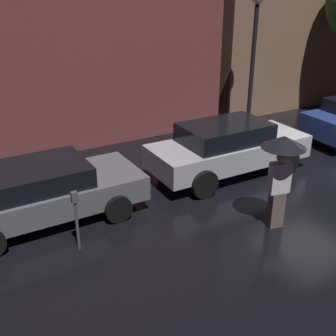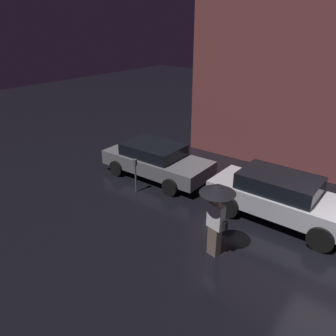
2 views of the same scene
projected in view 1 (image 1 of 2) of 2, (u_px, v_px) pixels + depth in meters
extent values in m
plane|color=black|center=(319.00, 174.00, 11.70)|extent=(60.00, 60.00, 0.00)
cube|color=slate|center=(45.00, 195.00, 9.29)|extent=(4.36, 1.84, 0.56)
cube|color=black|center=(34.00, 176.00, 9.00)|extent=(2.27, 1.61, 0.44)
cylinder|color=black|center=(89.00, 178.00, 10.73)|extent=(0.63, 0.22, 0.63)
cylinder|color=black|center=(118.00, 209.00, 9.30)|extent=(0.63, 0.22, 0.63)
cube|color=#B7B7BF|center=(229.00, 151.00, 11.48)|extent=(4.48, 1.74, 0.62)
cube|color=black|center=(225.00, 133.00, 11.17)|extent=(2.34, 1.51, 0.50)
cylinder|color=black|center=(248.00, 143.00, 12.90)|extent=(0.72, 0.22, 0.72)
cylinder|color=black|center=(287.00, 162.00, 11.57)|extent=(0.72, 0.22, 0.72)
cylinder|color=black|center=(170.00, 161.00, 11.64)|extent=(0.72, 0.22, 0.72)
cylinder|color=black|center=(204.00, 184.00, 10.31)|extent=(0.72, 0.22, 0.72)
cylinder|color=black|center=(314.00, 129.00, 14.16)|extent=(0.67, 0.22, 0.67)
cube|color=#66564C|center=(276.00, 209.00, 9.07)|extent=(0.35, 0.27, 0.83)
cube|color=white|center=(280.00, 178.00, 8.76)|extent=(0.48, 0.30, 0.69)
sphere|color=tan|center=(282.00, 157.00, 8.58)|extent=(0.22, 0.22, 0.22)
cylinder|color=black|center=(281.00, 166.00, 8.65)|extent=(0.02, 0.02, 0.81)
cone|color=black|center=(284.00, 142.00, 8.44)|extent=(0.91, 0.91, 0.25)
cube|color=black|center=(287.00, 182.00, 8.95)|extent=(0.18, 0.13, 0.22)
cylinder|color=#4C5154|center=(77.00, 226.00, 8.24)|extent=(0.06, 0.06, 1.06)
cube|color=#4C5154|center=(74.00, 197.00, 7.98)|extent=(0.12, 0.10, 0.22)
cylinder|color=black|center=(252.00, 73.00, 13.84)|extent=(0.14, 0.14, 4.25)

